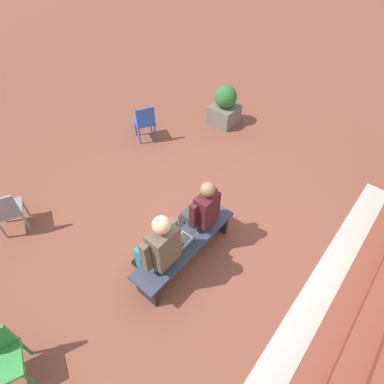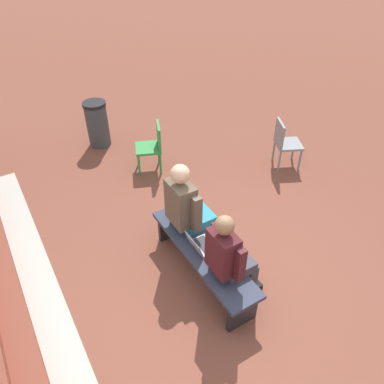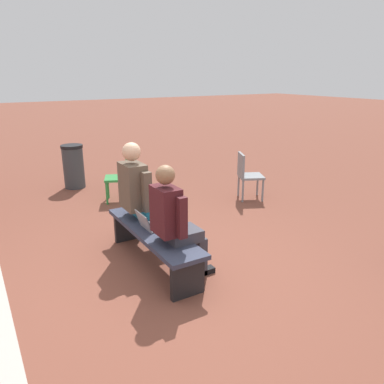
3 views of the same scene
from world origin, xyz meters
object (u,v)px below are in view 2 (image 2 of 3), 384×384
object	(u,v)px
bench	(203,255)
litter_bin	(97,124)
person_adult	(189,208)
plastic_chair_by_pillar	(153,144)
laptop	(200,245)
plastic_chair_far_left	(285,141)
person_student	(230,256)

from	to	relation	value
bench	litter_bin	xyz separation A→B (m)	(3.70, -0.03, 0.08)
person_adult	plastic_chair_by_pillar	world-z (taller)	person_adult
plastic_chair_by_pillar	litter_bin	xyz separation A→B (m)	(1.27, 0.52, -0.05)
person_adult	laptop	distance (m)	0.48
laptop	plastic_chair_far_left	size ratio (longest dim) A/B	0.38
bench	plastic_chair_by_pillar	xyz separation A→B (m)	(2.43, -0.54, 0.13)
bench	person_student	xyz separation A→B (m)	(-0.43, -0.07, 0.35)
bench	plastic_chair_by_pillar	world-z (taller)	plastic_chair_by_pillar
laptop	litter_bin	bearing A→B (deg)	-0.60
person_adult	bench	bearing A→B (deg)	170.85
person_student	plastic_chair_by_pillar	world-z (taller)	person_student
bench	litter_bin	world-z (taller)	litter_bin
plastic_chair_by_pillar	plastic_chair_far_left	distance (m)	2.24
laptop	plastic_chair_by_pillar	size ratio (longest dim) A/B	0.38
bench	person_adult	bearing A→B (deg)	-9.15
plastic_chair_far_left	laptop	bearing A→B (deg)	117.66
laptop	person_adult	bearing A→B (deg)	-11.68
person_adult	litter_bin	distance (m)	3.27
bench	person_student	bearing A→B (deg)	-171.33
person_adult	plastic_chair_by_pillar	bearing A→B (deg)	-13.34
plastic_chair_by_pillar	plastic_chair_far_left	bearing A→B (deg)	-118.42
person_adult	plastic_chair_far_left	world-z (taller)	person_adult
person_student	plastic_chair_far_left	size ratio (longest dim) A/B	1.56
person_student	litter_bin	world-z (taller)	person_student
person_student	plastic_chair_by_pillar	xyz separation A→B (m)	(2.86, -0.48, -0.22)
bench	laptop	world-z (taller)	laptop
person_student	litter_bin	distance (m)	4.13
laptop	plastic_chair_far_left	world-z (taller)	plastic_chair_far_left
bench	laptop	bearing A→B (deg)	16.88
person_adult	laptop	world-z (taller)	person_adult
person_adult	plastic_chair_far_left	bearing A→B (deg)	-69.35
bench	plastic_chair_far_left	size ratio (longest dim) A/B	2.14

